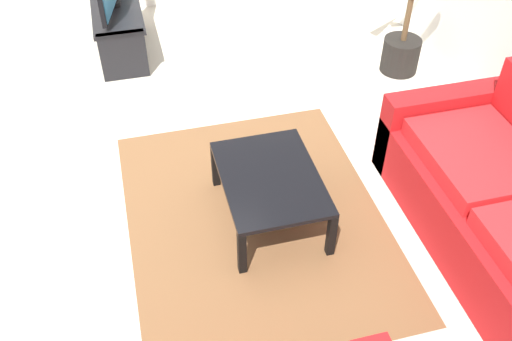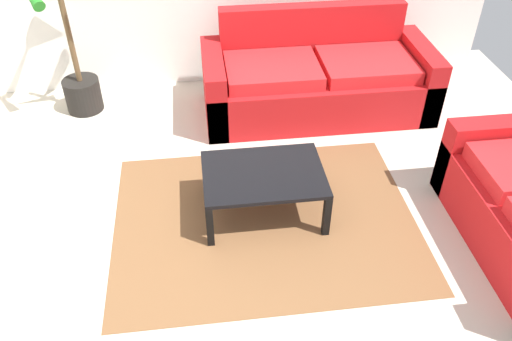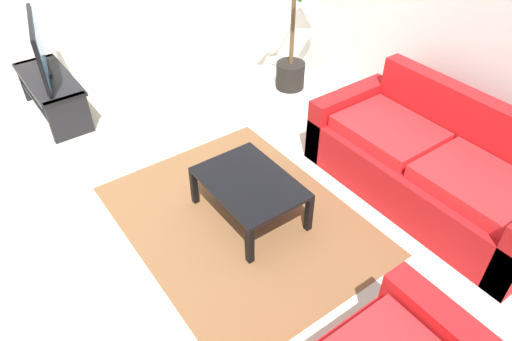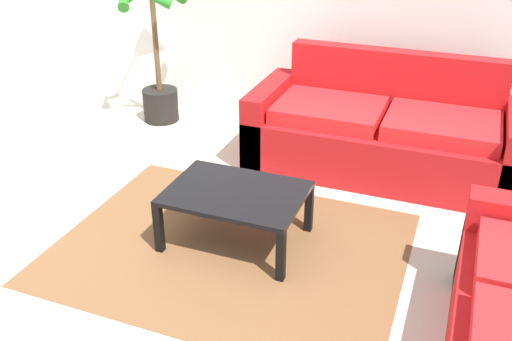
# 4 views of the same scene
# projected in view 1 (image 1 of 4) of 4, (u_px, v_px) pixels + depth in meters

# --- Properties ---
(ground_plane) EXTENTS (6.60, 6.60, 0.00)m
(ground_plane) POSITION_uv_depth(u_px,v_px,m) (133.00, 197.00, 4.04)
(ground_plane) COLOR beige
(tv_stand) EXTENTS (1.10, 0.45, 0.45)m
(tv_stand) POSITION_uv_depth(u_px,v_px,m) (118.00, 22.00, 5.37)
(tv_stand) COLOR black
(tv_stand) RESTS_ON ground
(coffee_table) EXTENTS (0.87, 0.62, 0.37)m
(coffee_table) POSITION_uv_depth(u_px,v_px,m) (270.00, 181.00, 3.68)
(coffee_table) COLOR black
(coffee_table) RESTS_ON ground
(area_rug) EXTENTS (2.20, 1.70, 0.01)m
(area_rug) POSITION_uv_depth(u_px,v_px,m) (255.00, 218.00, 3.88)
(area_rug) COLOR brown
(area_rug) RESTS_ON ground
(potted_palm) EXTENTS (0.67, 0.66, 1.37)m
(potted_palm) POSITION_uv_depth(u_px,v_px,m) (408.00, 14.00, 4.92)
(potted_palm) COLOR black
(potted_palm) RESTS_ON ground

